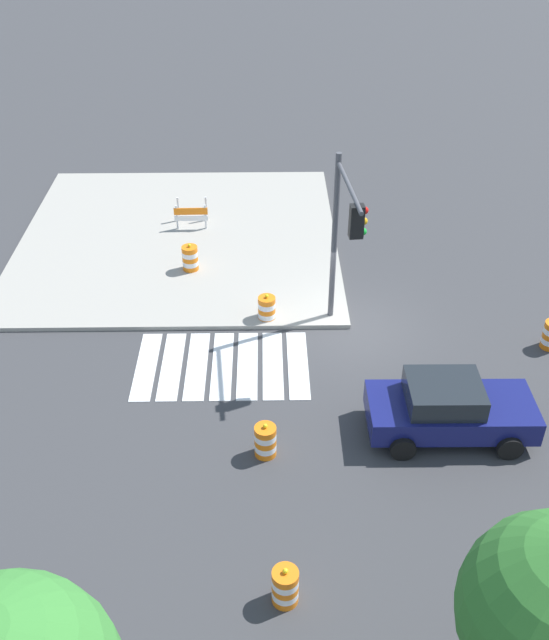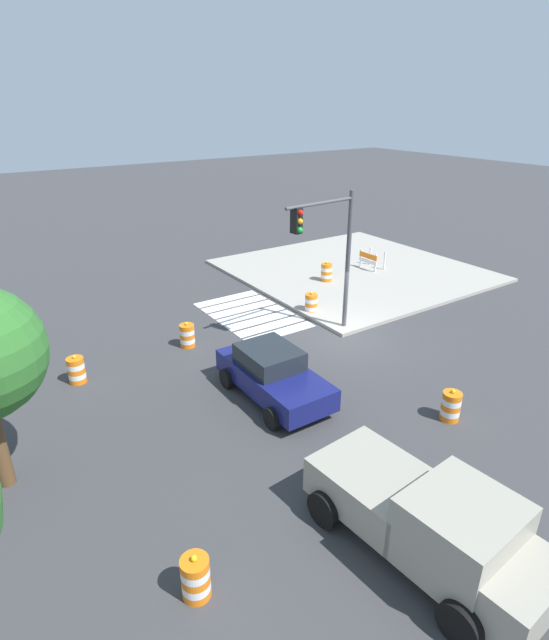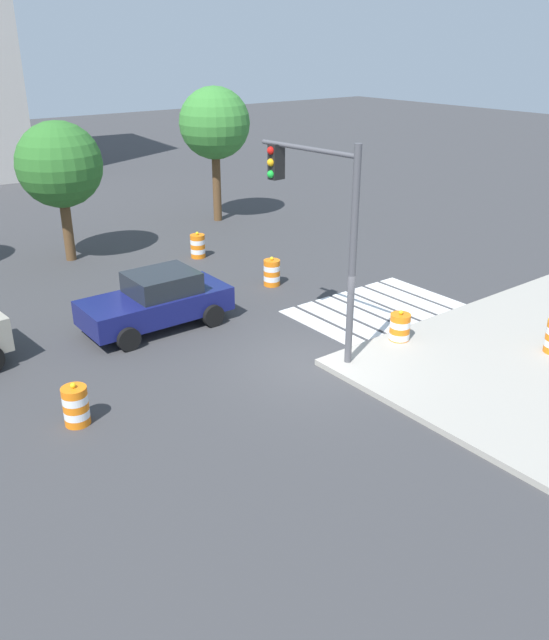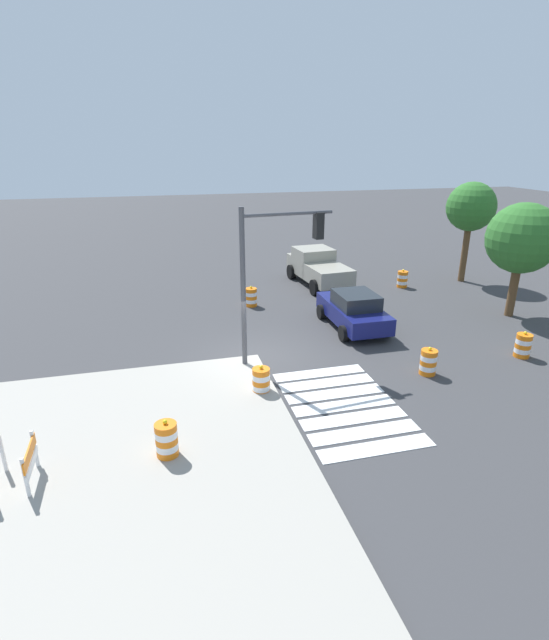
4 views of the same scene
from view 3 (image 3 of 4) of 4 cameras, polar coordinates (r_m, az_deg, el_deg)
name	(u,v)px [view 3 (image 3 of 4)]	position (r m, az deg, el deg)	size (l,w,h in m)	color
ground_plane	(315,365)	(17.18, 3.51, -3.88)	(120.00, 120.00, 0.00)	#38383A
crosswalk_stripes	(374,308)	(20.89, 8.60, 1.04)	(5.10, 3.20, 0.02)	silver
sports_car	(157,300)	(19.37, -10.15, 1.68)	(4.31, 2.16, 1.63)	navy
traffic_barrel_near_corner	(198,246)	(25.58, -6.68, 6.40)	(0.56, 0.56, 1.02)	orange
traffic_barrel_crosswalk_end	(272,273)	(22.46, -0.24, 4.14)	(0.56, 0.56, 1.02)	orange
traffic_barrel_median_near	(400,329)	(18.39, 10.81, -0.80)	(0.56, 0.56, 1.02)	orange
traffic_barrel_far_curb	(76,406)	(15.08, -16.87, -7.13)	(0.56, 0.56, 1.02)	orange
traffic_light_pole	(319,210)	(16.47, 3.91, 9.47)	(0.62, 3.28, 5.50)	#4C4C51
street_tree_streetside_mid	(59,165)	(25.62, -18.17, 12.65)	(3.10, 3.10, 5.16)	brown
street_tree_streetside_far	(215,124)	(30.25, -5.22, 16.59)	(3.13, 3.13, 5.93)	brown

